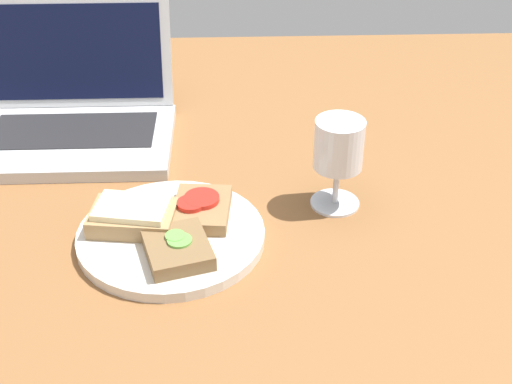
% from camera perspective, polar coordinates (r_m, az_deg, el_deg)
% --- Properties ---
extents(wooden_table, '(1.40, 1.40, 0.03)m').
position_cam_1_polar(wooden_table, '(1.02, -4.25, -2.97)').
color(wooden_table, brown).
rests_on(wooden_table, ground).
extents(plate, '(0.25, 0.25, 0.02)m').
position_cam_1_polar(plate, '(0.97, -6.80, -3.50)').
color(plate, silver).
rests_on(plate, wooden_table).
extents(sandwich_with_tomato, '(0.08, 0.11, 0.03)m').
position_cam_1_polar(sandwich_with_tomato, '(0.99, -4.54, -1.29)').
color(sandwich_with_tomato, '#937047').
rests_on(sandwich_with_tomato, plate).
extents(sandwich_with_cheese, '(0.12, 0.09, 0.03)m').
position_cam_1_polar(sandwich_with_cheese, '(0.98, -9.83, -1.90)').
color(sandwich_with_cheese, '#A88456').
rests_on(sandwich_with_cheese, plate).
extents(sandwich_with_cucumber, '(0.10, 0.11, 0.02)m').
position_cam_1_polar(sandwich_with_cucumber, '(0.92, -6.30, -4.51)').
color(sandwich_with_cucumber, brown).
rests_on(sandwich_with_cucumber, plate).
extents(wine_glass, '(0.07, 0.07, 0.14)m').
position_cam_1_polar(wine_glass, '(1.00, 6.63, 3.41)').
color(wine_glass, white).
rests_on(wine_glass, wooden_table).
extents(laptop, '(0.33, 0.28, 0.21)m').
position_cam_1_polar(laptop, '(1.24, -14.38, 5.92)').
color(laptop, silver).
rests_on(laptop, wooden_table).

